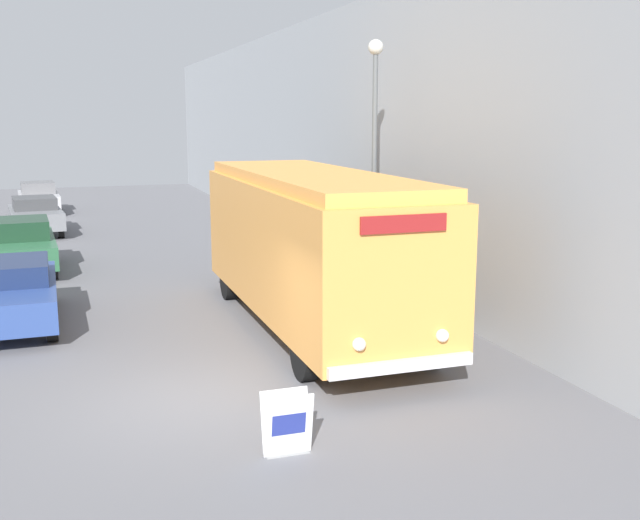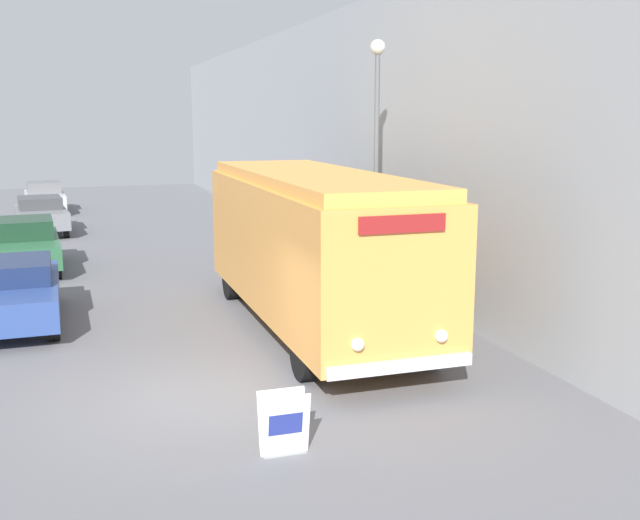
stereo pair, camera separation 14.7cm
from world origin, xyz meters
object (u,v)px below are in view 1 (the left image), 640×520
vintage_bus (312,242)px  parked_car_near (11,292)px  sign_board (287,424)px  parked_car_distant (38,197)px  parked_car_far (35,215)px  parked_car_mid (20,245)px  streetlamp (375,136)px

vintage_bus → parked_car_near: size_ratio=2.03×
parked_car_near → sign_board: bearing=-65.3°
parked_car_distant → sign_board: bearing=-86.2°
parked_car_near → parked_car_far: bearing=88.6°
vintage_bus → parked_car_mid: bearing=126.6°
sign_board → streetlamp: streetlamp is taller
vintage_bus → parked_car_near: (-6.24, 2.31, -1.16)m
parked_car_near → parked_car_far: size_ratio=1.05×
sign_board → parked_car_far: 22.28m
sign_board → parked_car_distant: (-3.84, 28.90, 0.33)m
parked_car_near → parked_car_distant: (0.08, 20.71, 0.01)m
streetlamp → parked_car_near: streetlamp is taller
parked_car_near → vintage_bus: bearing=-21.2°
streetlamp → parked_car_far: bearing=119.4°
sign_board → parked_car_near: 9.08m
vintage_bus → parked_car_far: size_ratio=2.13×
parked_car_far → vintage_bus: bearing=-74.7°
vintage_bus → parked_car_near: vintage_bus is taller
parked_car_near → parked_car_distant: parked_car_distant is taller
streetlamp → parked_car_distant: 23.26m
sign_board → parked_car_far: (-3.79, 21.96, 0.34)m
vintage_bus → parked_car_mid: vintage_bus is taller
sign_board → streetlamp: 9.38m
vintage_bus → parked_car_mid: 10.66m
parked_car_mid → parked_car_distant: parked_car_mid is taller
parked_car_far → streetlamp: bearing=-66.1°
streetlamp → parked_car_near: 9.02m
parked_car_far → parked_car_distant: size_ratio=1.02×
parked_car_mid → parked_car_distant: bearing=86.3°
vintage_bus → sign_board: vintage_bus is taller
streetlamp → parked_car_far: streetlamp is taller
parked_car_mid → parked_car_far: parked_car_mid is taller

